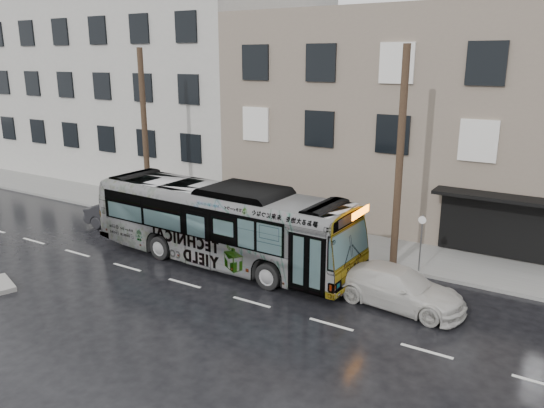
{
  "coord_description": "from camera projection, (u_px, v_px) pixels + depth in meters",
  "views": [
    {
      "loc": [
        13.14,
        -17.16,
        8.57
      ],
      "look_at": [
        0.98,
        2.5,
        2.24
      ],
      "focal_mm": 35.0,
      "sensor_mm": 36.0,
      "label": 1
    }
  ],
  "objects": [
    {
      "name": "slush_pile",
      "position": [
        0.0,
        284.0,
        20.63
      ],
      "size": [
        1.96,
        1.35,
        0.18
      ],
      "primitive_type": "cube",
      "rotation": [
        0.0,
        0.0,
        -0.33
      ],
      "color": "#9F9D96",
      "rests_on": "ground"
    },
    {
      "name": "bus",
      "position": [
        221.0,
        223.0,
        22.77
      ],
      "size": [
        12.63,
        3.34,
        3.49
      ],
      "primitive_type": "imported",
      "rotation": [
        0.0,
        0.0,
        1.54
      ],
      "color": "#B2B2B2",
      "rests_on": "ground"
    },
    {
      "name": "white_sedan",
      "position": [
        398.0,
        287.0,
        18.92
      ],
      "size": [
        4.97,
        2.38,
        1.4
      ],
      "primitive_type": "imported",
      "rotation": [
        0.0,
        0.0,
        1.48
      ],
      "color": "beige",
      "rests_on": "ground"
    },
    {
      "name": "building_taupe",
      "position": [
        430.0,
        116.0,
        29.44
      ],
      "size": [
        20.0,
        12.0,
        11.0
      ],
      "primitive_type": "cube",
      "color": "gray",
      "rests_on": "ground"
    },
    {
      "name": "utility_pole_front",
      "position": [
        400.0,
        161.0,
        21.19
      ],
      "size": [
        0.3,
        0.3,
        9.0
      ],
      "primitive_type": "cylinder",
      "color": "#403020",
      "rests_on": "sidewalk"
    },
    {
      "name": "building_grey",
      "position": [
        145.0,
        67.0,
        41.67
      ],
      "size": [
        26.0,
        15.0,
        16.0
      ],
      "primitive_type": "cube",
      "color": "#B4B2AA",
      "rests_on": "ground"
    },
    {
      "name": "utility_pole_rear",
      "position": [
        145.0,
        135.0,
        28.29
      ],
      "size": [
        0.3,
        0.3,
        9.0
      ],
      "primitive_type": "cylinder",
      "color": "#403020",
      "rests_on": "sidewalk"
    },
    {
      "name": "ground",
      "position": [
        223.0,
        263.0,
        23.01
      ],
      "size": [
        120.0,
        120.0,
        0.0
      ],
      "primitive_type": "plane",
      "color": "black",
      "rests_on": "ground"
    },
    {
      "name": "dark_sedan",
      "position": [
        124.0,
        216.0,
        27.54
      ],
      "size": [
        4.35,
        1.91,
        1.39
      ],
      "primitive_type": "imported",
      "rotation": [
        0.0,
        0.0,
        1.68
      ],
      "color": "black",
      "rests_on": "ground"
    },
    {
      "name": "sidewalk",
      "position": [
        280.0,
        232.0,
        27.01
      ],
      "size": [
        90.0,
        3.6,
        0.15
      ],
      "primitive_type": "cube",
      "color": "gray",
      "rests_on": "ground"
    },
    {
      "name": "sign_post",
      "position": [
        421.0,
        243.0,
        21.5
      ],
      "size": [
        0.06,
        0.06,
        2.4
      ],
      "primitive_type": "cylinder",
      "color": "slate",
      "rests_on": "sidewalk"
    }
  ]
}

